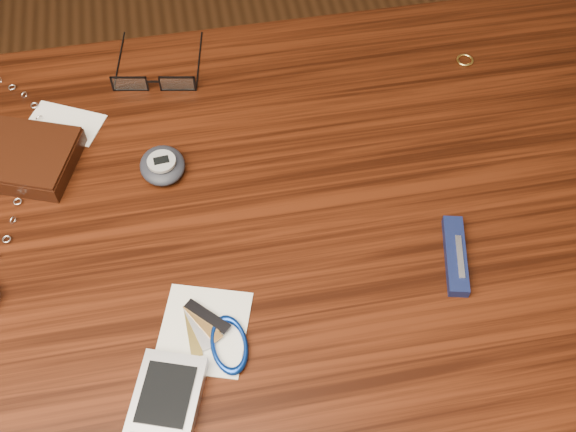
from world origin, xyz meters
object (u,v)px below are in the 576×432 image
Objects in this scene: wallet_and_card at (24,156)px; eyeglasses at (154,81)px; pda_phone at (163,412)px; pocket_knife at (455,255)px; desk at (273,294)px; pedometer at (162,165)px; notepad_keys at (216,337)px.

eyeglasses is at bearing 32.32° from wallet_and_card.
pda_phone is 0.33m from pocket_knife.
pocket_knife is (0.31, 0.11, -0.00)m from pda_phone.
eyeglasses is at bearing 86.91° from pda_phone.
desk is 16.13× the size of pedometer.
pedometer is 0.55× the size of notepad_keys.
pedometer is (-0.10, 0.12, 0.11)m from desk.
pda_phone is (0.13, -0.32, -0.00)m from wallet_and_card.
pedometer is at bearing 130.36° from desk.
pocket_knife is (0.29, -0.17, -0.00)m from pedometer.
wallet_and_card is 2.62× the size of pedometer.
pocket_knife is at bearing 20.05° from pda_phone.
pedometer is at bearing 85.58° from pda_phone.
pda_phone is 0.28m from pedometer.
pda_phone is at bearing -93.09° from eyeglasses.
pda_phone reaches higher than desk.
wallet_and_card is at bearing 111.99° from pda_phone.
pedometer is (0.02, 0.28, 0.00)m from pda_phone.
pedometer is (0.15, -0.04, -0.00)m from wallet_and_card.
notepad_keys is (0.19, -0.25, -0.01)m from wallet_and_card.
pda_phone is 1.98× the size of pedometer.
desk is 8.18× the size of eyeglasses.
pda_phone is at bearing -68.01° from wallet_and_card.
eyeglasses reaches higher than pocket_knife.
desk is 8.87× the size of notepad_keys.
notepad_keys is at bearing -81.12° from pedometer.
pda_phone is at bearing -159.95° from pocket_knife.
eyeglasses is 0.14m from pedometer.
notepad_keys is at bearing -53.95° from wallet_and_card.
wallet_and_card reaches higher than pda_phone.
desk is 0.23m from pda_phone.
pda_phone is 1.09× the size of notepad_keys.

